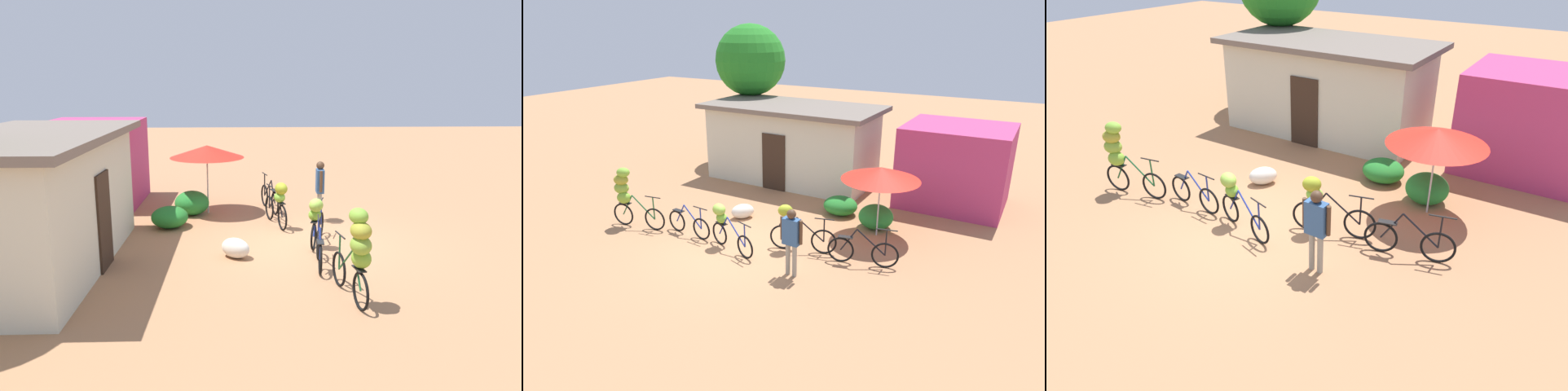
% 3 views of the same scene
% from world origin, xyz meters
% --- Properties ---
extents(ground_plane, '(60.00, 60.00, 0.00)m').
position_xyz_m(ground_plane, '(0.00, 0.00, 0.00)').
color(ground_plane, '#AC7750').
extents(building_low, '(6.36, 3.19, 2.81)m').
position_xyz_m(building_low, '(-1.50, 5.79, 1.42)').
color(building_low, beige).
rests_on(building_low, ground).
extents(shop_pink, '(3.20, 2.80, 2.58)m').
position_xyz_m(shop_pink, '(4.23, 6.18, 1.29)').
color(shop_pink, '#B8366D').
rests_on(shop_pink, ground).
extents(hedge_bush_front_left, '(1.06, 0.97, 0.56)m').
position_xyz_m(hedge_bush_front_left, '(1.44, 3.52, 0.28)').
color(hedge_bush_front_left, '#247A2B').
rests_on(hedge_bush_front_left, ground).
extents(hedge_bush_front_right, '(0.99, 0.99, 0.70)m').
position_xyz_m(hedge_bush_front_right, '(2.74, 3.05, 0.35)').
color(hedge_bush_front_right, '#258130').
rests_on(hedge_bush_front_right, ground).
extents(market_umbrella, '(2.13, 2.13, 1.99)m').
position_xyz_m(market_umbrella, '(2.94, 2.60, 1.81)').
color(market_umbrella, beige).
rests_on(market_umbrella, ground).
extents(bicycle_leftmost, '(1.74, 0.50, 1.76)m').
position_xyz_m(bicycle_leftmost, '(-3.56, -0.35, 1.03)').
color(bicycle_leftmost, black).
rests_on(bicycle_leftmost, ground).
extents(bicycle_near_pile, '(1.57, 0.22, 0.94)m').
position_xyz_m(bicycle_near_pile, '(-1.60, 0.00, 0.34)').
color(bicycle_near_pile, black).
rests_on(bicycle_near_pile, ground).
extents(bicycle_center_loaded, '(1.64, 0.62, 1.19)m').
position_xyz_m(bicycle_center_loaded, '(-0.26, -0.12, 0.70)').
color(bicycle_center_loaded, black).
rests_on(bicycle_center_loaded, ground).
extents(bicycle_by_shop, '(1.72, 0.57, 1.24)m').
position_xyz_m(bicycle_by_shop, '(1.35, 0.66, 0.72)').
color(bicycle_by_shop, black).
rests_on(bicycle_by_shop, ground).
extents(bicycle_rightmost, '(1.71, 0.45, 1.02)m').
position_xyz_m(bicycle_rightmost, '(3.20, 0.79, 0.37)').
color(bicycle_rightmost, black).
rests_on(bicycle_rightmost, ground).
extents(produce_sack, '(0.78, 0.82, 0.44)m').
position_xyz_m(produce_sack, '(-1.00, 1.76, 0.22)').
color(produce_sack, silver).
rests_on(produce_sack, ground).
extents(person_vendor, '(0.58, 0.22, 1.66)m').
position_xyz_m(person_vendor, '(1.93, -0.52, 1.02)').
color(person_vendor, gray).
rests_on(person_vendor, ground).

